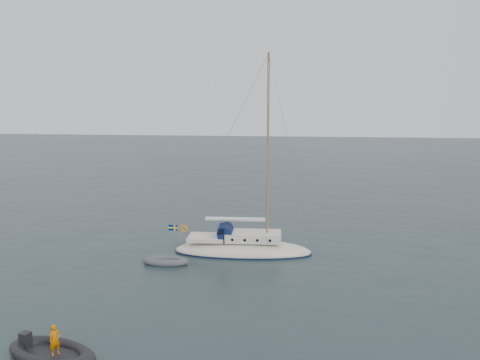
# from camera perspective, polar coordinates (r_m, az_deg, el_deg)

# --- Properties ---
(ground) EXTENTS (300.00, 300.00, 0.00)m
(ground) POSITION_cam_1_polar(r_m,az_deg,el_deg) (29.16, 2.66, -10.31)
(ground) COLOR black
(ground) RESTS_ON ground
(sailboat) EXTENTS (9.52, 2.85, 13.56)m
(sailboat) POSITION_cam_1_polar(r_m,az_deg,el_deg) (31.09, 0.35, -7.13)
(sailboat) COLOR beige
(sailboat) RESTS_ON ground
(dinghy) EXTENTS (2.85, 1.29, 0.41)m
(dinghy) POSITION_cam_1_polar(r_m,az_deg,el_deg) (29.63, -9.04, -9.73)
(dinghy) COLOR #515256
(dinghy) RESTS_ON ground
(rib) EXTENTS (3.98, 1.81, 1.40)m
(rib) POSITION_cam_1_polar(r_m,az_deg,el_deg) (20.29, -22.01, -18.92)
(rib) COLOR black
(rib) RESTS_ON ground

